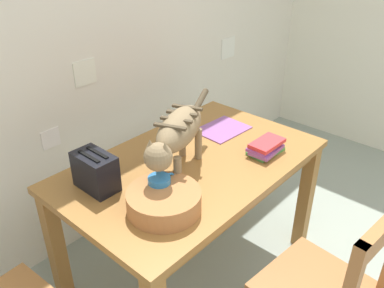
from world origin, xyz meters
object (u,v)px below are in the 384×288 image
(book_stack, at_px, (266,147))
(wicker_basket, at_px, (164,200))
(dining_table, at_px, (192,177))
(saucer_bowl, at_px, (160,197))
(magazine, at_px, (222,129))
(cat, at_px, (177,133))
(toaster, at_px, (95,171))
(coffee_mug, at_px, (160,185))

(book_stack, relative_size, wicker_basket, 0.67)
(dining_table, height_order, wicker_basket, wicker_basket)
(saucer_bowl, relative_size, magazine, 0.64)
(cat, height_order, wicker_basket, cat)
(magazine, xyz_separation_m, toaster, (-0.83, 0.07, 0.08))
(magazine, bearing_deg, coffee_mug, -160.30)
(dining_table, relative_size, wicker_basket, 4.27)
(dining_table, xyz_separation_m, magazine, (0.38, 0.10, 0.09))
(saucer_bowl, bearing_deg, toaster, 114.34)
(toaster, bearing_deg, magazine, -4.59)
(wicker_basket, bearing_deg, book_stack, -5.11)
(cat, bearing_deg, dining_table, -100.87)
(saucer_bowl, bearing_deg, book_stack, -10.72)
(wicker_basket, bearing_deg, cat, 31.45)
(saucer_bowl, bearing_deg, cat, 22.34)
(coffee_mug, xyz_separation_m, toaster, (-0.13, 0.28, 0.01))
(dining_table, distance_m, cat, 0.34)
(dining_table, relative_size, coffee_mug, 9.59)
(magazine, bearing_deg, cat, -162.71)
(dining_table, bearing_deg, cat, -168.53)
(cat, height_order, toaster, cat)
(coffee_mug, bearing_deg, saucer_bowl, 180.00)
(coffee_mug, distance_m, toaster, 0.30)
(saucer_bowl, relative_size, toaster, 0.91)
(dining_table, height_order, coffee_mug, coffee_mug)
(coffee_mug, height_order, magazine, coffee_mug)
(dining_table, xyz_separation_m, saucer_bowl, (-0.32, -0.11, 0.11))
(saucer_bowl, height_order, toaster, toaster)
(dining_table, relative_size, toaster, 6.62)
(book_stack, xyz_separation_m, toaster, (-0.76, 0.40, 0.05))
(saucer_bowl, distance_m, magazine, 0.73)
(wicker_basket, bearing_deg, toaster, 104.92)
(dining_table, bearing_deg, book_stack, -35.92)
(saucer_bowl, bearing_deg, dining_table, 18.19)
(saucer_bowl, distance_m, coffee_mug, 0.06)
(magazine, xyz_separation_m, wicker_basket, (-0.74, -0.27, 0.04))
(saucer_bowl, relative_size, coffee_mug, 1.32)
(book_stack, bearing_deg, magazine, 79.34)
(cat, height_order, magazine, cat)
(toaster, bearing_deg, wicker_basket, -75.08)
(magazine, relative_size, book_stack, 1.36)
(wicker_basket, distance_m, toaster, 0.35)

